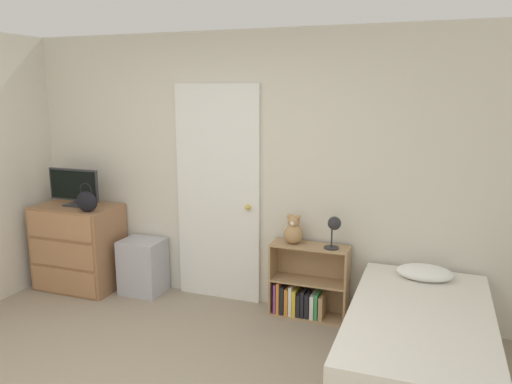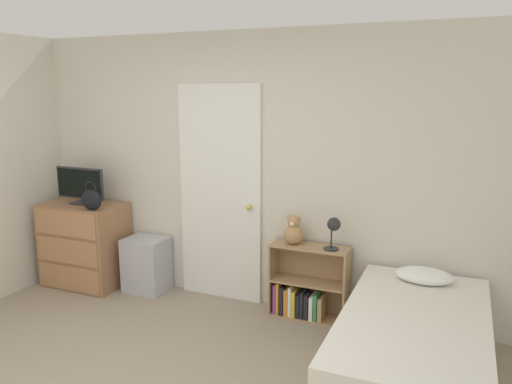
% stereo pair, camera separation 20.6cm
% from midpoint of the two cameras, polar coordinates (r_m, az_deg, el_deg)
% --- Properties ---
extents(wall_back, '(10.00, 0.06, 2.55)m').
position_cam_midpoint_polar(wall_back, '(4.74, -1.23, 2.52)').
color(wall_back, beige).
rests_on(wall_back, ground_plane).
extents(door_closed, '(0.85, 0.09, 2.08)m').
position_cam_midpoint_polar(door_closed, '(4.79, -2.89, -0.25)').
color(door_closed, white).
rests_on(door_closed, ground_plane).
extents(dresser, '(0.83, 0.53, 0.87)m').
position_cam_midpoint_polar(dresser, '(5.52, -17.95, -5.70)').
color(dresser, '#996B47').
rests_on(dresser, ground_plane).
extents(tv, '(0.58, 0.16, 0.38)m').
position_cam_midpoint_polar(tv, '(5.38, -18.45, 0.78)').
color(tv, '#2D2D33').
rests_on(tv, dresser).
extents(handbag, '(0.23, 0.11, 0.29)m').
position_cam_midpoint_polar(handbag, '(5.08, -17.20, -0.82)').
color(handbag, black).
rests_on(handbag, dresser).
extents(storage_bin, '(0.41, 0.34, 0.55)m').
position_cam_midpoint_polar(storage_bin, '(5.23, -11.28, -8.13)').
color(storage_bin, '#ADADB7').
rests_on(storage_bin, ground_plane).
extents(bookshelf, '(0.70, 0.25, 0.68)m').
position_cam_midpoint_polar(bookshelf, '(4.61, 6.89, -11.16)').
color(bookshelf, tan).
rests_on(bookshelf, ground_plane).
extents(teddy_bear, '(0.18, 0.18, 0.27)m').
position_cam_midpoint_polar(teddy_bear, '(4.46, 5.64, -4.52)').
color(teddy_bear, tan).
rests_on(teddy_bear, bookshelf).
extents(desk_lamp, '(0.15, 0.14, 0.29)m').
position_cam_midpoint_polar(desk_lamp, '(4.30, 10.22, -4.00)').
color(desk_lamp, '#262628').
rests_on(desk_lamp, bookshelf).
extents(bed, '(0.98, 1.83, 0.65)m').
position_cam_midpoint_polar(bed, '(3.75, 19.05, -16.91)').
color(bed, brown).
rests_on(bed, ground_plane).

